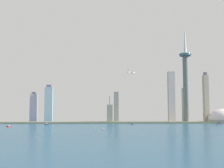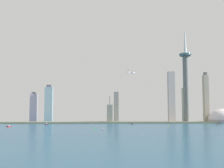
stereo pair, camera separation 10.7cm
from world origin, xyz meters
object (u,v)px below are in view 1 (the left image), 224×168
at_px(channel_buoy_0, 168,125).
at_px(boat_2, 132,124).
at_px(stadium_dome, 224,120).
at_px(skyscraper_1, 110,114).
at_px(skyscraper_6, 185,105).
at_px(boat_0, 9,126).
at_px(boat_4, 104,129).
at_px(skyscraper_5, 34,108).
at_px(skyscraper_4, 49,104).
at_px(skyscraper_3, 116,107).
at_px(skyscraper_0, 206,98).
at_px(airplane, 131,72).
at_px(observation_tower, 186,77).
at_px(skyscraper_2, 171,97).
at_px(channel_buoy_2, 208,125).
at_px(channel_buoy_1, 95,128).
at_px(boat_1, 217,124).
at_px(boat_5, 47,124).

bearing_deg(channel_buoy_0, boat_2, 124.97).
bearing_deg(stadium_dome, boat_2, -159.17).
relative_size(skyscraper_1, skyscraper_6, 0.70).
height_order(boat_0, boat_4, boat_4).
xyz_separation_m(skyscraper_5, skyscraper_6, (470.82, -30.98, 8.36)).
bearing_deg(stadium_dome, skyscraper_6, 141.40).
relative_size(skyscraper_4, boat_0, 7.09).
bearing_deg(boat_2, channel_buoy_0, -117.48).
height_order(skyscraper_5, skyscraper_6, skyscraper_6).
xyz_separation_m(skyscraper_3, channel_buoy_0, (99.58, -222.45, -43.18)).
height_order(boat_0, boat_2, boat_2).
distance_m(skyscraper_0, skyscraper_5, 527.13).
xyz_separation_m(skyscraper_5, boat_0, (19.56, -324.20, -43.73)).
relative_size(stadium_dome, channel_buoy_0, 31.43).
bearing_deg(airplane, observation_tower, -45.28).
xyz_separation_m(skyscraper_6, boat_0, (-451.27, -293.22, -52.10)).
relative_size(skyscraper_2, channel_buoy_2, 56.75).
distance_m(skyscraper_4, channel_buoy_1, 433.87).
bearing_deg(skyscraper_1, boat_4, -93.87).
bearing_deg(boat_2, boat_0, 141.32).
height_order(boat_1, channel_buoy_2, boat_1).
height_order(skyscraper_2, skyscraper_5, skyscraper_2).
height_order(stadium_dome, boat_5, stadium_dome).
bearing_deg(channel_buoy_1, boat_5, 121.73).
distance_m(boat_2, channel_buoy_0, 117.41).
height_order(observation_tower, skyscraper_1, observation_tower).
bearing_deg(channel_buoy_2, skyscraper_2, 102.53).
distance_m(stadium_dome, channel_buoy_2, 203.16).
xyz_separation_m(boat_4, channel_buoy_0, (141.46, 132.19, 0.20)).
height_order(skyscraper_0, channel_buoy_2, skyscraper_0).
relative_size(skyscraper_2, boat_2, 14.93).
bearing_deg(boat_5, boat_0, -153.09).
height_order(boat_1, boat_5, boat_1).
height_order(skyscraper_6, boat_2, skyscraper_6).
bearing_deg(observation_tower, skyscraper_1, -174.57).
distance_m(stadium_dome, boat_2, 293.25).
bearing_deg(boat_2, channel_buoy_2, -84.58).
distance_m(skyscraper_2, skyscraper_5, 424.27).
bearing_deg(channel_buoy_1, boat_2, 66.78).
bearing_deg(skyscraper_6, skyscraper_2, -131.99).
bearing_deg(skyscraper_6, skyscraper_0, -39.17).
relative_size(skyscraper_0, skyscraper_6, 1.40).
bearing_deg(stadium_dome, skyscraper_4, 169.89).
relative_size(stadium_dome, skyscraper_4, 0.78).
relative_size(boat_0, boat_2, 1.65).
xyz_separation_m(skyscraper_5, boat_1, (485.73, -242.13, -43.28)).
bearing_deg(skyscraper_0, channel_buoy_1, -133.42).
relative_size(boat_4, channel_buoy_0, 2.48).
relative_size(boat_5, airplane, 0.35).
height_order(skyscraper_0, skyscraper_6, skyscraper_0).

